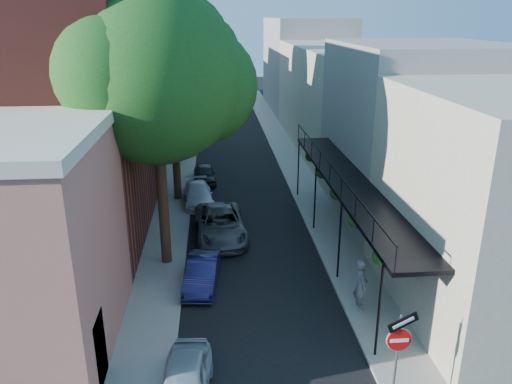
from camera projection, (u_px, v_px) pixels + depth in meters
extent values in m
cube|color=black|center=(234.00, 148.00, 40.93)|extent=(6.00, 64.00, 0.01)
cube|color=gray|center=(185.00, 148.00, 40.59)|extent=(2.00, 64.00, 0.12)
cube|color=gray|center=(282.00, 146.00, 41.24)|extent=(2.00, 64.00, 0.12)
cube|color=beige|center=(99.00, 350.00, 14.31)|extent=(0.10, 1.20, 2.20)
cube|color=maroon|center=(32.00, 113.00, 23.10)|extent=(10.00, 12.00, 12.00)
cube|color=gray|center=(137.00, 68.00, 22.83)|extent=(0.06, 7.00, 4.00)
cube|color=gray|center=(107.00, 102.00, 34.95)|extent=(8.00, 12.00, 9.00)
cube|color=beige|center=(135.00, 73.00, 47.93)|extent=(8.00, 16.00, 10.00)
cube|color=#C16E63|center=(152.00, 69.00, 61.41)|extent=(8.00, 12.00, 8.00)
cube|color=gray|center=(417.00, 132.00, 26.07)|extent=(8.00, 10.00, 9.00)
cube|color=beige|center=(344.00, 97.00, 40.32)|extent=(8.00, 20.00, 8.00)
cube|color=gray|center=(305.00, 64.00, 56.89)|extent=(8.00, 16.00, 10.00)
cube|color=black|center=(351.00, 183.00, 21.32)|extent=(2.00, 16.00, 0.15)
cube|color=black|center=(330.00, 164.00, 20.95)|extent=(0.05, 16.00, 0.05)
cylinder|color=black|center=(379.00, 308.00, 15.24)|extent=(0.08, 0.08, 3.40)
cylinder|color=black|center=(298.00, 168.00, 29.33)|extent=(0.08, 0.08, 3.40)
sphere|color=#184413|center=(382.00, 257.00, 15.79)|extent=(0.60, 0.60, 0.60)
sphere|color=#184413|center=(337.00, 193.00, 21.42)|extent=(0.60, 0.60, 0.60)
sphere|color=#184413|center=(311.00, 156.00, 27.06)|extent=(0.60, 0.60, 0.60)
cylinder|color=#595B60|center=(396.00, 361.00, 13.47)|extent=(0.07, 0.07, 2.90)
cylinder|color=red|center=(399.00, 340.00, 13.20)|extent=(0.66, 0.04, 0.66)
cube|color=white|center=(400.00, 341.00, 13.17)|extent=(0.50, 0.02, 0.10)
cylinder|color=white|center=(399.00, 340.00, 13.22)|extent=(0.70, 0.02, 0.70)
cube|color=black|center=(403.00, 322.00, 13.01)|extent=(0.89, 0.15, 0.58)
cube|color=white|center=(404.00, 323.00, 12.98)|extent=(0.60, 0.10, 0.31)
cylinder|color=#332114|center=(162.00, 188.00, 20.68)|extent=(0.44, 0.44, 7.00)
sphere|color=#184413|center=(155.00, 77.00, 19.17)|extent=(6.80, 6.80, 6.80)
sphere|color=#184413|center=(200.00, 86.00, 20.43)|extent=(4.76, 4.76, 4.76)
cylinder|color=#332114|center=(175.00, 148.00, 28.31)|extent=(0.44, 0.44, 6.30)
sphere|color=#184413|center=(171.00, 75.00, 26.95)|extent=(6.00, 6.00, 6.00)
sphere|color=#184413|center=(200.00, 82.00, 28.09)|extent=(4.20, 4.20, 4.20)
cylinder|color=#332114|center=(183.00, 110.00, 36.58)|extent=(0.44, 0.44, 7.35)
sphere|color=#184413|center=(180.00, 43.00, 35.00)|extent=(7.00, 7.00, 7.00)
sphere|color=#184413|center=(205.00, 50.00, 36.30)|extent=(4.90, 4.90, 4.90)
imported|color=#ACB7BE|center=(185.00, 383.00, 13.90)|extent=(1.68, 3.60, 1.19)
imported|color=#181748|center=(202.00, 273.00, 19.89)|extent=(1.55, 3.54, 1.13)
imported|color=#4E5055|center=(221.00, 224.00, 24.16)|extent=(2.66, 5.17, 1.40)
imported|color=white|center=(198.00, 195.00, 28.57)|extent=(1.95, 4.02, 1.13)
imported|color=black|center=(205.00, 174.00, 32.24)|extent=(1.58, 3.38, 1.12)
imported|color=slate|center=(361.00, 284.00, 17.98)|extent=(0.53, 0.76, 1.98)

